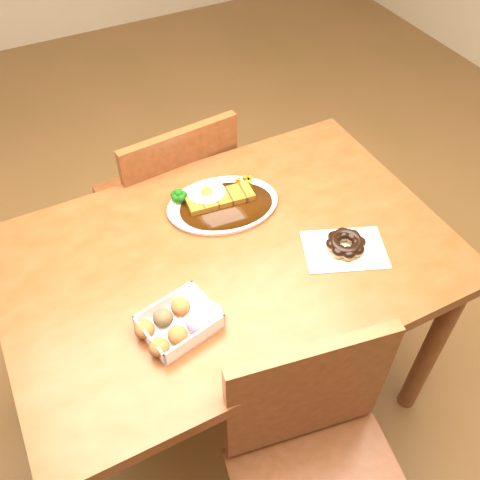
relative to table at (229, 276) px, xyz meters
name	(u,v)px	position (x,y,z in m)	size (l,w,h in m)	color
ground	(232,386)	(0.00, 0.00, -0.65)	(6.00, 6.00, 0.00)	brown
table	(229,276)	(0.00, 0.00, 0.00)	(1.20, 0.80, 0.75)	#542C10
chair_far	(171,203)	(0.02, 0.54, -0.17)	(0.45, 0.45, 0.87)	#542C10
chair_near	(319,475)	(-0.02, -0.54, -0.17)	(0.48, 0.48, 0.87)	#542C10
katsu_curry_plate	(221,202)	(0.06, 0.18, 0.12)	(0.35, 0.28, 0.06)	white
donut_box	(178,323)	(-0.21, -0.16, 0.12)	(0.21, 0.17, 0.05)	white
pon_de_ring	(346,244)	(0.28, -0.13, 0.12)	(0.26, 0.22, 0.04)	silver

